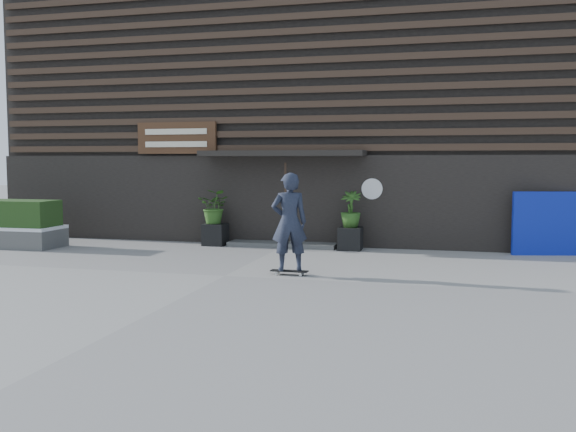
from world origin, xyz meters
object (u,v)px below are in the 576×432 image
(planter_pot_left, at_px, (215,234))
(planter_pot_right, at_px, (350,239))
(raised_bed, at_px, (0,237))
(skateboarder, at_px, (289,222))
(blue_tarp, at_px, (547,224))

(planter_pot_left, distance_m, planter_pot_right, 3.80)
(raised_bed, xyz_separation_m, skateboarder, (8.81, -2.27, 0.85))
(raised_bed, bearing_deg, planter_pot_right, 10.21)
(planter_pot_left, height_order, raised_bed, planter_pot_left)
(raised_bed, relative_size, blue_tarp, 2.07)
(raised_bed, bearing_deg, planter_pot_left, 16.76)
(planter_pot_left, bearing_deg, skateboarder, -51.57)
(blue_tarp, height_order, skateboarder, skateboarder)
(skateboarder, bearing_deg, blue_tarp, 37.76)
(planter_pot_right, xyz_separation_m, raised_bed, (-9.45, -1.70, -0.05))
(planter_pot_right, relative_size, blue_tarp, 0.35)
(blue_tarp, bearing_deg, skateboarder, -155.65)
(planter_pot_right, xyz_separation_m, skateboarder, (-0.65, -3.97, 0.80))
(raised_bed, height_order, blue_tarp, blue_tarp)
(planter_pot_right, distance_m, skateboarder, 4.10)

